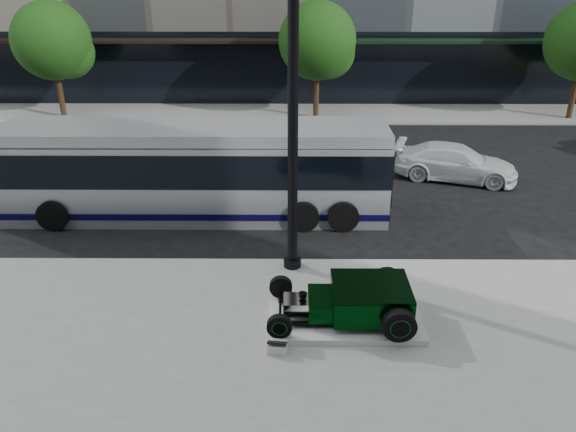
{
  "coord_description": "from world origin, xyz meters",
  "views": [
    {
      "loc": [
        -0.23,
        -15.39,
        7.58
      ],
      "look_at": [
        -0.33,
        -1.54,
        1.2
      ],
      "focal_mm": 35.0,
      "sensor_mm": 36.0,
      "label": 1
    }
  ],
  "objects_px": {
    "transit_bus": "(196,170)",
    "white_sedan": "(455,162)",
    "hot_rod": "(360,300)",
    "lamppost": "(293,123)"
  },
  "relations": [
    {
      "from": "hot_rod",
      "to": "white_sedan",
      "type": "bearing_deg",
      "value": 63.94
    },
    {
      "from": "transit_bus",
      "to": "white_sedan",
      "type": "relative_size",
      "value": 2.71
    },
    {
      "from": "hot_rod",
      "to": "lamppost",
      "type": "xyz_separation_m",
      "value": [
        -1.51,
        2.5,
        3.32
      ]
    },
    {
      "from": "lamppost",
      "to": "white_sedan",
      "type": "bearing_deg",
      "value": 48.41
    },
    {
      "from": "lamppost",
      "to": "transit_bus",
      "type": "bearing_deg",
      "value": 129.66
    },
    {
      "from": "hot_rod",
      "to": "lamppost",
      "type": "relative_size",
      "value": 0.38
    },
    {
      "from": "lamppost",
      "to": "white_sedan",
      "type": "xyz_separation_m",
      "value": [
        6.09,
        6.86,
        -3.37
      ]
    },
    {
      "from": "white_sedan",
      "to": "hot_rod",
      "type": "bearing_deg",
      "value": 170.88
    },
    {
      "from": "lamppost",
      "to": "transit_bus",
      "type": "xyz_separation_m",
      "value": [
        -3.05,
        3.68,
        -2.53
      ]
    },
    {
      "from": "transit_bus",
      "to": "white_sedan",
      "type": "xyz_separation_m",
      "value": [
        9.14,
        3.18,
        -0.84
      ]
    }
  ]
}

